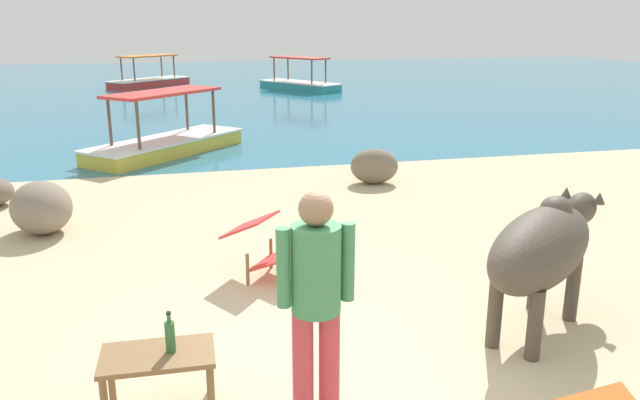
# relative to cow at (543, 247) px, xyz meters

# --- Properties ---
(sand_beach) EXTENTS (18.00, 14.00, 0.04)m
(sand_beach) POSITION_rel_cow_xyz_m (-1.83, -0.25, -0.79)
(sand_beach) COLOR #CCB78E
(sand_beach) RESTS_ON ground
(water_surface) EXTENTS (60.00, 36.00, 0.03)m
(water_surface) POSITION_rel_cow_xyz_m (-1.83, 21.75, -0.81)
(water_surface) COLOR teal
(water_surface) RESTS_ON ground
(cow) EXTENTS (1.90, 1.60, 1.17)m
(cow) POSITION_rel_cow_xyz_m (0.00, 0.00, 0.00)
(cow) COLOR #4C4238
(cow) RESTS_ON sand_beach
(low_bench_table) EXTENTS (0.77, 0.46, 0.46)m
(low_bench_table) POSITION_rel_cow_xyz_m (-3.20, -0.49, -0.39)
(low_bench_table) COLOR brown
(low_bench_table) RESTS_ON sand_beach
(bottle) EXTENTS (0.07, 0.07, 0.30)m
(bottle) POSITION_rel_cow_xyz_m (-3.11, -0.50, -0.19)
(bottle) COLOR #2D6B38
(bottle) RESTS_ON low_bench_table
(deck_chair_near) EXTENTS (0.93, 0.88, 0.68)m
(deck_chair_near) POSITION_rel_cow_xyz_m (-2.15, 1.73, -0.39)
(deck_chair_near) COLOR brown
(deck_chair_near) RESTS_ON sand_beach
(person_standing) EXTENTS (0.51, 0.32, 1.62)m
(person_standing) POSITION_rel_cow_xyz_m (-2.17, -0.83, 0.17)
(person_standing) COLOR #CC3D47
(person_standing) RESTS_ON sand_beach
(shore_rock_large) EXTENTS (0.98, 1.11, 0.67)m
(shore_rock_large) POSITION_rel_cow_xyz_m (-4.69, 3.83, -0.44)
(shore_rock_large) COLOR gray
(shore_rock_large) RESTS_ON sand_beach
(shore_rock_small) EXTENTS (0.89, 0.71, 0.59)m
(shore_rock_small) POSITION_rel_cow_xyz_m (0.24, 5.27, -0.48)
(shore_rock_small) COLOR #756651
(shore_rock_small) RESTS_ON sand_beach
(boat_yellow) EXTENTS (3.39, 3.43, 1.29)m
(boat_yellow) POSITION_rel_cow_xyz_m (-3.14, 8.69, -0.52)
(boat_yellow) COLOR gold
(boat_yellow) RESTS_ON water_surface
(boat_teal) EXTENTS (2.94, 3.72, 1.29)m
(boat_teal) POSITION_rel_cow_xyz_m (2.08, 20.40, -0.52)
(boat_teal) COLOR teal
(boat_teal) RESTS_ON water_surface
(boat_red) EXTENTS (3.48, 3.35, 1.29)m
(boat_red) POSITION_rel_cow_xyz_m (-3.82, 23.20, -0.52)
(boat_red) COLOR #C63833
(boat_red) RESTS_ON water_surface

